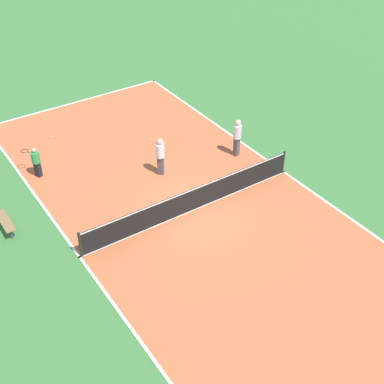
% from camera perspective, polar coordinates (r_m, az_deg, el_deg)
% --- Properties ---
extents(ground_plane, '(80.00, 80.00, 0.00)m').
position_cam_1_polar(ground_plane, '(20.93, 0.00, -1.98)').
color(ground_plane, '#3D7538').
extents(court_surface, '(9.63, 22.23, 0.02)m').
position_cam_1_polar(court_surface, '(20.93, 0.00, -1.96)').
color(court_surface, '#C66038').
rests_on(court_surface, ground_plane).
extents(tennis_net, '(9.43, 0.10, 1.06)m').
position_cam_1_polar(tennis_net, '(20.59, 0.00, -0.76)').
color(tennis_net, black).
rests_on(tennis_net, court_surface).
extents(bench, '(0.36, 1.46, 0.45)m').
position_cam_1_polar(bench, '(20.96, -19.29, -3.03)').
color(bench, olive).
rests_on(bench, ground_plane).
extents(player_far_green, '(0.70, 0.98, 1.39)m').
position_cam_1_polar(player_far_green, '(23.30, -16.32, 3.25)').
color(player_far_green, black).
rests_on(player_far_green, court_surface).
extents(player_far_white, '(0.51, 0.51, 1.73)m').
position_cam_1_polar(player_far_white, '(22.42, -3.41, 4.05)').
color(player_far_white, '#4C4C51').
rests_on(player_far_white, court_surface).
extents(player_near_white, '(0.45, 0.45, 1.79)m').
position_cam_1_polar(player_near_white, '(23.72, 4.84, 6.06)').
color(player_near_white, '#4C4C51').
rests_on(player_near_white, court_surface).
extents(tennis_ball_near_net, '(0.07, 0.07, 0.07)m').
position_cam_1_polar(tennis_ball_near_net, '(25.36, -4.42, 5.64)').
color(tennis_ball_near_net, '#CCE033').
rests_on(tennis_ball_near_net, court_surface).
extents(tennis_ball_midcourt, '(0.07, 0.07, 0.07)m').
position_cam_1_polar(tennis_ball_midcourt, '(26.33, -14.81, 5.71)').
color(tennis_ball_midcourt, '#CCE033').
rests_on(tennis_ball_midcourt, court_surface).
extents(tennis_ball_far_baseline, '(0.07, 0.07, 0.07)m').
position_cam_1_polar(tennis_ball_far_baseline, '(28.14, -2.14, 9.06)').
color(tennis_ball_far_baseline, '#CCE033').
rests_on(tennis_ball_far_baseline, court_surface).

